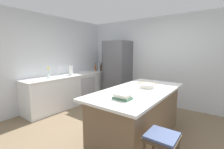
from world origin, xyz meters
TOP-DOWN VIEW (x-y plane):
  - ground_plane at (0.00, 0.00)m, footprint 7.20×7.20m
  - wall_rear at (0.00, 2.25)m, footprint 6.00×0.10m
  - wall_left at (-2.45, 0.00)m, footprint 0.10×6.00m
  - counter_run_left at (-2.09, 0.67)m, footprint 0.66×2.90m
  - kitchen_island at (0.41, 0.16)m, footprint 1.04×2.15m
  - refrigerator at (-1.24, 1.86)m, footprint 0.76×0.72m
  - bar_stool at (1.13, -0.65)m, footprint 0.36×0.36m
  - sink_faucet at (-2.13, 0.23)m, footprint 0.15×0.05m
  - flower_vase at (-2.11, -0.09)m, footprint 0.08×0.08m
  - paper_towel_roll at (-2.04, 0.58)m, footprint 0.14×0.14m
  - whiskey_bottle at (-2.06, 1.99)m, footprint 0.08×0.08m
  - syrup_bottle at (-1.99, 1.91)m, footprint 0.07×0.07m
  - soda_bottle at (-2.00, 1.80)m, footprint 0.07×0.07m
  - vinegar_bottle at (-2.10, 1.71)m, footprint 0.05×0.05m
  - cookbook_stack at (0.48, -0.50)m, footprint 0.26×0.19m
  - mixing_bowl at (0.47, 0.39)m, footprint 0.28×0.28m
  - cutting_board at (0.32, 0.73)m, footprint 0.32×0.24m

SIDE VIEW (x-z plane):
  - ground_plane at x=0.00m, z-range 0.00..0.00m
  - counter_run_left at x=-2.09m, z-range 0.00..0.90m
  - kitchen_island at x=0.41m, z-range 0.01..0.91m
  - bar_stool at x=1.13m, z-range 0.21..0.86m
  - cutting_board at x=0.32m, z-range 0.91..0.93m
  - mixing_bowl at x=0.47m, z-range 0.91..0.99m
  - cookbook_stack at x=0.48m, z-range 0.91..0.99m
  - refrigerator at x=-1.24m, z-range 0.00..1.93m
  - flower_vase at x=-2.11m, z-range 0.84..1.15m
  - syrup_bottle at x=-1.99m, z-range 0.88..1.12m
  - vinegar_bottle at x=-2.10m, z-range 0.87..1.16m
  - whiskey_bottle at x=-2.06m, z-range 0.87..1.16m
  - paper_towel_roll at x=-2.04m, z-range 0.88..1.19m
  - soda_bottle at x=-2.00m, z-range 0.87..1.21m
  - sink_faucet at x=-2.13m, z-range 0.91..1.21m
  - wall_rear at x=0.00m, z-range 0.00..2.60m
  - wall_left at x=-2.45m, z-range 0.00..2.60m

